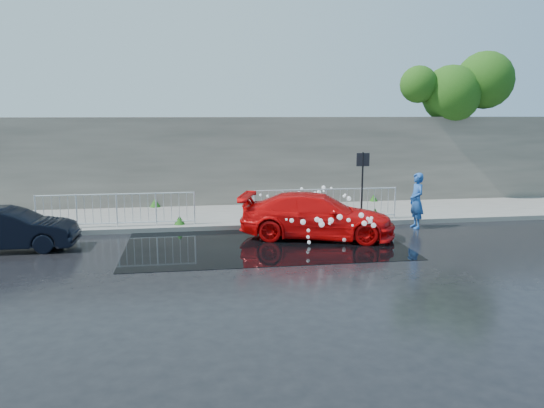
{
  "coord_description": "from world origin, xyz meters",
  "views": [
    {
      "loc": [
        -1.64,
        -14.15,
        3.82
      ],
      "look_at": [
        0.9,
        1.98,
        1.0
      ],
      "focal_mm": 35.0,
      "sensor_mm": 36.0,
      "label": 1
    }
  ],
  "objects_px": {
    "sign_post": "(362,175)",
    "dark_car": "(9,229)",
    "person": "(417,201)",
    "red_car": "(317,216)"
  },
  "relations": [
    {
      "from": "sign_post",
      "to": "dark_car",
      "type": "bearing_deg",
      "value": -170.61
    },
    {
      "from": "person",
      "to": "dark_car",
      "type": "bearing_deg",
      "value": -85.23
    },
    {
      "from": "sign_post",
      "to": "red_car",
      "type": "relative_size",
      "value": 0.53
    },
    {
      "from": "dark_car",
      "to": "sign_post",
      "type": "bearing_deg",
      "value": -80.12
    },
    {
      "from": "red_car",
      "to": "dark_car",
      "type": "distance_m",
      "value": 8.89
    },
    {
      "from": "sign_post",
      "to": "person",
      "type": "xyz_separation_m",
      "value": [
        1.62,
        -0.83,
        -0.79
      ]
    },
    {
      "from": "red_car",
      "to": "person",
      "type": "relative_size",
      "value": 2.54
    },
    {
      "from": "sign_post",
      "to": "person",
      "type": "height_order",
      "value": "sign_post"
    },
    {
      "from": "sign_post",
      "to": "dark_car",
      "type": "height_order",
      "value": "sign_post"
    },
    {
      "from": "sign_post",
      "to": "red_car",
      "type": "bearing_deg",
      "value": -140.19
    }
  ]
}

